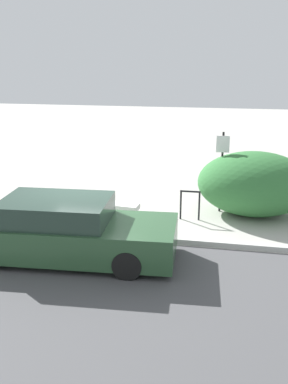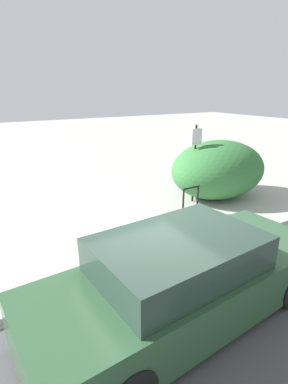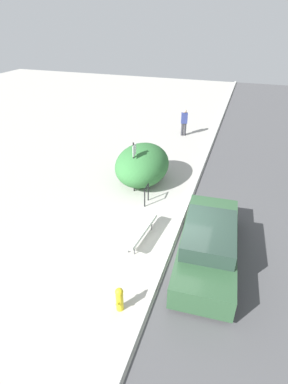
# 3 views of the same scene
# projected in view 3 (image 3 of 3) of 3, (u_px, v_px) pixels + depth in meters

# --- Properties ---
(ground_plane) EXTENTS (60.00, 60.00, 0.00)m
(ground_plane) POSITION_uv_depth(u_px,v_px,m) (170.00, 247.00, 10.20)
(ground_plane) COLOR #ADAAA3
(curb) EXTENTS (60.00, 0.20, 0.13)m
(curb) POSITION_uv_depth(u_px,v_px,m) (170.00, 245.00, 10.17)
(curb) COLOR #B7B7B2
(curb) RESTS_ON ground_plane
(bench) EXTENTS (2.09, 0.60, 0.54)m
(bench) POSITION_uv_depth(u_px,v_px,m) (140.00, 230.00, 10.26)
(bench) COLOR #515156
(bench) RESTS_ON ground_plane
(bike_rack) EXTENTS (0.55, 0.06, 0.83)m
(bike_rack) POSITION_uv_depth(u_px,v_px,m) (146.00, 193.00, 12.29)
(bike_rack) COLOR black
(bike_rack) RESTS_ON ground_plane
(sign_post) EXTENTS (0.36, 0.08, 2.30)m
(sign_post) POSITION_uv_depth(u_px,v_px,m) (134.00, 163.00, 12.70)
(sign_post) COLOR black
(sign_post) RESTS_ON ground_plane
(fire_hydrant) EXTENTS (0.36, 0.22, 0.77)m
(fire_hydrant) POSITION_uv_depth(u_px,v_px,m) (120.00, 298.00, 7.86)
(fire_hydrant) COLOR gold
(fire_hydrant) RESTS_ON ground_plane
(shrub_hedge) EXTENTS (3.14, 2.37, 1.79)m
(shrub_hedge) POSITION_uv_depth(u_px,v_px,m) (142.00, 165.00, 13.68)
(shrub_hedge) COLOR #337038
(shrub_hedge) RESTS_ON ground_plane
(pedestrian) EXTENTS (0.33, 0.43, 1.70)m
(pedestrian) POSITION_uv_depth(u_px,v_px,m) (184.00, 122.00, 19.07)
(pedestrian) COLOR #333338
(pedestrian) RESTS_ON ground_plane
(parked_car_near) EXTENTS (4.87, 2.00, 1.35)m
(parked_car_near) POSITION_uv_depth(u_px,v_px,m) (208.00, 243.00, 9.41)
(parked_car_near) COLOR black
(parked_car_near) RESTS_ON ground_plane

